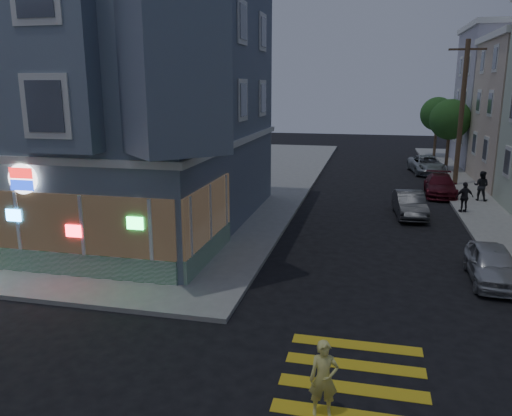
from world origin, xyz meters
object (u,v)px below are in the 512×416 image
(street_tree_near, at_px, (450,120))
(pedestrian_b, at_px, (465,197))
(pedestrian_a, at_px, (481,186))
(street_tree_far, at_px, (437,114))
(parked_car_c, at_px, (440,185))
(parked_car_b, at_px, (410,204))
(traffic_signal, at_px, (161,161))
(utility_pole, at_px, (462,112))
(parked_car_a, at_px, (492,264))
(parked_car_d, at_px, (427,165))
(running_child, at_px, (324,379))

(street_tree_near, relative_size, pedestrian_b, 3.46)
(pedestrian_a, bearing_deg, street_tree_far, -65.07)
(street_tree_near, distance_m, parked_car_c, 9.86)
(street_tree_far, xyz_separation_m, pedestrian_b, (-0.90, -21.76, -3.02))
(street_tree_near, relative_size, parked_car_b, 1.39)
(traffic_signal, bearing_deg, pedestrian_a, 24.00)
(street_tree_near, bearing_deg, utility_pole, -91.91)
(parked_car_a, xyz_separation_m, parked_car_d, (0.00, 21.89, 0.04))
(utility_pole, xyz_separation_m, parked_car_a, (-1.30, -17.06, -4.18))
(parked_car_a, bearing_deg, street_tree_far, 88.50)
(running_child, bearing_deg, traffic_signal, 123.47)
(running_child, bearing_deg, utility_pole, 65.94)
(pedestrian_a, relative_size, parked_car_d, 0.35)
(street_tree_far, height_order, parked_car_b, street_tree_far)
(utility_pole, distance_m, street_tree_far, 14.03)
(pedestrian_b, bearing_deg, parked_car_a, 68.08)
(utility_pole, height_order, parked_car_d, utility_pole)
(parked_car_a, relative_size, parked_car_d, 0.76)
(pedestrian_a, relative_size, parked_car_a, 0.46)
(pedestrian_a, height_order, parked_car_c, pedestrian_a)
(street_tree_far, relative_size, traffic_signal, 0.93)
(running_child, height_order, pedestrian_a, pedestrian_a)
(running_child, relative_size, pedestrian_a, 0.95)
(street_tree_far, relative_size, parked_car_a, 1.47)
(parked_car_c, bearing_deg, street_tree_near, 83.27)
(street_tree_far, bearing_deg, parked_car_d, -99.29)
(traffic_signal, bearing_deg, street_tree_far, 44.99)
(parked_car_c, bearing_deg, running_child, -99.59)
(street_tree_far, bearing_deg, utility_pole, -90.82)
(running_child, xyz_separation_m, parked_car_a, (4.76, 8.20, -0.17))
(parked_car_b, bearing_deg, pedestrian_a, 40.21)
(street_tree_far, bearing_deg, parked_car_c, -94.99)
(utility_pole, xyz_separation_m, parked_car_b, (-3.40, -8.74, -4.17))
(pedestrian_b, height_order, traffic_signal, traffic_signal)
(street_tree_far, relative_size, parked_car_b, 1.39)
(parked_car_c, relative_size, parked_car_d, 0.90)
(pedestrian_a, distance_m, parked_car_b, 5.72)
(parked_car_b, bearing_deg, parked_car_c, 64.66)
(running_child, height_order, parked_car_d, running_child)
(running_child, height_order, parked_car_b, running_child)
(parked_car_c, xyz_separation_m, parked_car_d, (0.00, 8.00, 0.04))
(utility_pole, xyz_separation_m, pedestrian_a, (0.65, -4.71, -3.82))
(running_child, xyz_separation_m, parked_car_d, (4.76, 30.09, -0.13))
(pedestrian_b, distance_m, parked_car_d, 12.61)
(street_tree_near, relative_size, parked_car_a, 1.47)
(pedestrian_b, height_order, parked_car_b, pedestrian_b)
(parked_car_d, bearing_deg, traffic_signal, -121.24)
(parked_car_d, bearing_deg, parked_car_c, -97.26)
(parked_car_a, height_order, parked_car_c, parked_car_c)
(utility_pole, relative_size, pedestrian_b, 5.87)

